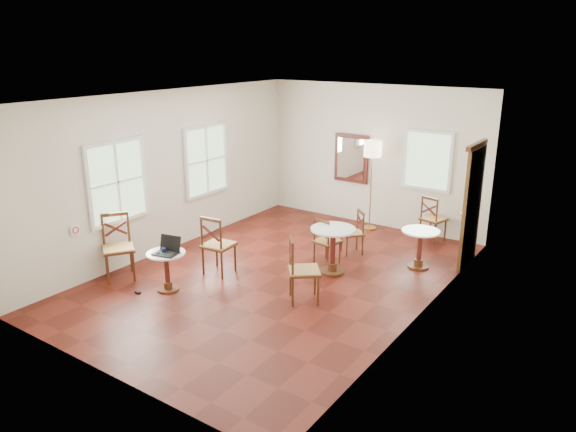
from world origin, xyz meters
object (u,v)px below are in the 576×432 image
object	(u,v)px
chair_mid_a	(326,241)
chair_mid_b	(302,270)
cafe_table_near	(167,267)
chair_near_b	(118,247)
chair_back_b	(353,232)
floor_lamp	(373,155)
mouse	(158,254)
cafe_table_back	(420,245)
water_glass	(162,250)
chair_near_a	(218,245)
chair_back_a	(433,219)
navy_mug	(164,251)
laptop	(168,249)
power_adapter	(138,292)
cafe_table_mid	(333,245)

from	to	relation	value
chair_mid_a	chair_mid_b	bearing A→B (deg)	117.84
cafe_table_near	chair_near_b	size ratio (longest dim) A/B	0.59
chair_back_b	floor_lamp	world-z (taller)	floor_lamp
mouse	cafe_table_near	bearing A→B (deg)	73.68
cafe_table_back	water_glass	size ratio (longest dim) A/B	8.15
cafe_table_back	chair_near_a	xyz separation A→B (m)	(-2.75, -2.19, 0.09)
cafe_table_near	chair_mid_a	bearing A→B (deg)	57.61
chair_mid_a	water_glass	xyz separation A→B (m)	(-1.58, -2.41, 0.26)
mouse	chair_near_b	bearing A→B (deg)	175.95
cafe_table_near	chair_near_b	bearing A→B (deg)	-174.69
chair_mid_a	chair_back_b	xyz separation A→B (m)	(0.15, 0.74, -0.02)
chair_back_a	navy_mug	distance (m)	5.36
chair_mid_a	chair_back_a	distance (m)	2.50
mouse	water_glass	world-z (taller)	water_glass
chair_near_a	navy_mug	size ratio (longest dim) A/B	9.99
chair_mid_a	laptop	xyz separation A→B (m)	(-1.47, -2.39, 0.28)
cafe_table_back	chair_back_a	size ratio (longest dim) A/B	0.75
power_adapter	chair_near_b	bearing A→B (deg)	159.90
chair_near_b	laptop	world-z (taller)	chair_near_b
chair_back_a	water_glass	bearing A→B (deg)	73.95
chair_near_b	chair_mid_a	xyz separation A→B (m)	(2.56, 2.49, -0.11)
chair_mid_a	chair_mid_b	size ratio (longest dim) A/B	0.85
navy_mug	power_adapter	size ratio (longest dim) A/B	1.17
cafe_table_mid	mouse	size ratio (longest dim) A/B	8.13
chair_near_b	power_adapter	size ratio (longest dim) A/B	12.28
cafe_table_mid	mouse	distance (m)	2.91
chair_mid_b	chair_back_a	xyz separation A→B (m)	(0.68, 3.72, -0.05)
chair_near_b	navy_mug	distance (m)	1.05
cafe_table_near	chair_back_a	xyz separation A→B (m)	(2.65, 4.62, 0.06)
mouse	cafe_table_mid	bearing A→B (deg)	48.48
mouse	floor_lamp	bearing A→B (deg)	72.36
cafe_table_back	cafe_table_near	bearing A→B (deg)	-133.03
floor_lamp	chair_mid_b	bearing A→B (deg)	-79.43
cafe_table_near	cafe_table_back	size ratio (longest dim) A/B	0.93
chair_back_a	water_glass	xyz separation A→B (m)	(-2.72, -4.64, 0.23)
chair_mid_b	water_glass	bearing A→B (deg)	75.24
cafe_table_mid	chair_mid_a	xyz separation A→B (m)	(-0.30, 0.29, -0.07)
cafe_table_back	water_glass	world-z (taller)	water_glass
chair_back_b	cafe_table_back	bearing A→B (deg)	43.65
power_adapter	chair_back_a	bearing A→B (deg)	59.30
chair_back_a	laptop	distance (m)	5.31
chair_mid_a	cafe_table_near	bearing A→B (deg)	68.34
chair_near_a	chair_back_a	distance (m)	4.39
chair_near_a	chair_mid_a	distance (m)	1.93
chair_mid_b	floor_lamp	bearing A→B (deg)	-28.57
chair_back_a	laptop	size ratio (longest dim) A/B	2.21
cafe_table_near	navy_mug	size ratio (longest dim) A/B	6.19
cafe_table_mid	navy_mug	world-z (taller)	cafe_table_mid
chair_near_a	chair_near_b	size ratio (longest dim) A/B	0.95
floor_lamp	chair_mid_a	bearing A→B (deg)	-84.04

